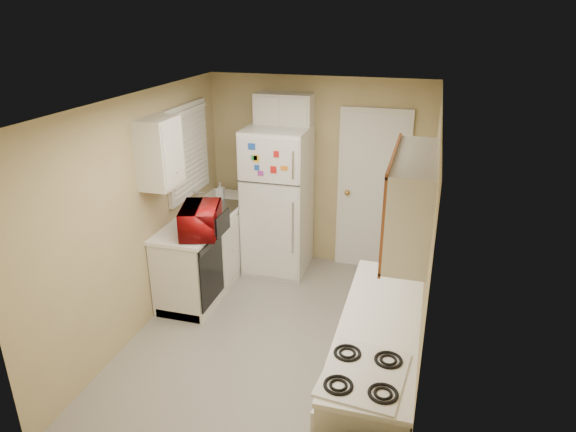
# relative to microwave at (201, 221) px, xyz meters

# --- Properties ---
(floor) EXTENTS (3.80, 3.80, 0.00)m
(floor) POSITION_rel_microwave_xyz_m (0.92, -0.36, -1.05)
(floor) COLOR #ABA8A1
(floor) RESTS_ON ground
(ceiling) EXTENTS (3.80, 3.80, 0.00)m
(ceiling) POSITION_rel_microwave_xyz_m (0.92, -0.36, 1.35)
(ceiling) COLOR white
(ceiling) RESTS_ON floor
(wall_left) EXTENTS (3.80, 3.80, 0.00)m
(wall_left) POSITION_rel_microwave_xyz_m (-0.48, -0.36, 0.15)
(wall_left) COLOR tan
(wall_left) RESTS_ON floor
(wall_right) EXTENTS (3.80, 3.80, 0.00)m
(wall_right) POSITION_rel_microwave_xyz_m (2.32, -0.36, 0.15)
(wall_right) COLOR tan
(wall_right) RESTS_ON floor
(wall_back) EXTENTS (2.80, 2.80, 0.00)m
(wall_back) POSITION_rel_microwave_xyz_m (0.92, 1.54, 0.15)
(wall_back) COLOR tan
(wall_back) RESTS_ON floor
(wall_front) EXTENTS (2.80, 2.80, 0.00)m
(wall_front) POSITION_rel_microwave_xyz_m (0.92, -2.26, 0.15)
(wall_front) COLOR tan
(wall_front) RESTS_ON floor
(left_counter) EXTENTS (0.60, 1.80, 0.90)m
(left_counter) POSITION_rel_microwave_xyz_m (-0.18, 0.54, -0.60)
(left_counter) COLOR silver
(left_counter) RESTS_ON floor
(dishwasher) EXTENTS (0.03, 0.58, 0.72)m
(dishwasher) POSITION_rel_microwave_xyz_m (0.11, -0.06, -0.56)
(dishwasher) COLOR black
(dishwasher) RESTS_ON floor
(sink) EXTENTS (0.54, 0.74, 0.16)m
(sink) POSITION_rel_microwave_xyz_m (-0.18, 0.69, -0.19)
(sink) COLOR gray
(sink) RESTS_ON left_counter
(microwave) EXTENTS (0.63, 0.46, 0.38)m
(microwave) POSITION_rel_microwave_xyz_m (0.00, 0.00, 0.00)
(microwave) COLOR maroon
(microwave) RESTS_ON left_counter
(soap_bottle) EXTENTS (0.10, 0.10, 0.21)m
(soap_bottle) POSITION_rel_microwave_xyz_m (-0.23, 1.08, -0.05)
(soap_bottle) COLOR white
(soap_bottle) RESTS_ON left_counter
(window_blinds) EXTENTS (0.10, 0.98, 1.08)m
(window_blinds) POSITION_rel_microwave_xyz_m (-0.44, 0.69, 0.55)
(window_blinds) COLOR silver
(window_blinds) RESTS_ON wall_left
(upper_cabinet_left) EXTENTS (0.30, 0.45, 0.70)m
(upper_cabinet_left) POSITION_rel_microwave_xyz_m (-0.33, -0.14, 0.75)
(upper_cabinet_left) COLOR silver
(upper_cabinet_left) RESTS_ON wall_left
(refrigerator) EXTENTS (0.76, 0.73, 1.83)m
(refrigerator) POSITION_rel_microwave_xyz_m (0.50, 1.15, -0.13)
(refrigerator) COLOR white
(refrigerator) RESTS_ON floor
(cabinet_over_fridge) EXTENTS (0.70, 0.30, 0.40)m
(cabinet_over_fridge) POSITION_rel_microwave_xyz_m (0.52, 1.39, 0.95)
(cabinet_over_fridge) COLOR silver
(cabinet_over_fridge) RESTS_ON wall_back
(interior_door) EXTENTS (0.86, 0.06, 2.08)m
(interior_door) POSITION_rel_microwave_xyz_m (1.62, 1.50, -0.03)
(interior_door) COLOR white
(interior_door) RESTS_ON floor
(right_counter) EXTENTS (0.60, 2.00, 0.90)m
(right_counter) POSITION_rel_microwave_xyz_m (2.02, -1.16, -0.60)
(right_counter) COLOR silver
(right_counter) RESTS_ON floor
(upper_cabinet_right) EXTENTS (0.30, 1.20, 0.70)m
(upper_cabinet_right) POSITION_rel_microwave_xyz_m (2.17, -0.86, 0.75)
(upper_cabinet_right) COLOR silver
(upper_cabinet_right) RESTS_ON wall_right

